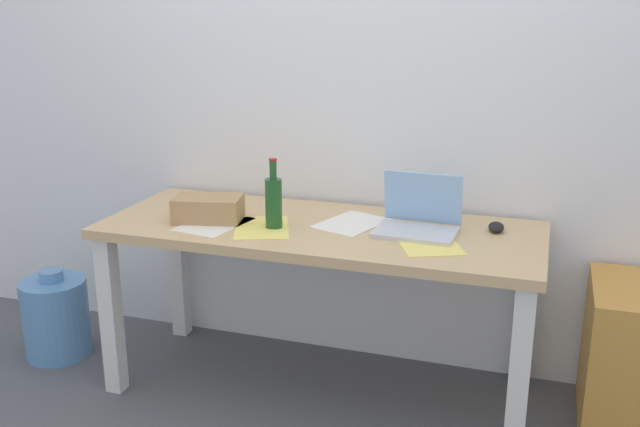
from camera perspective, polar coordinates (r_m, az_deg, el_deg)
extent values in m
plane|color=#515459|center=(3.13, 0.00, -13.72)|extent=(8.00, 8.00, 0.00)
cube|color=white|center=(3.10, 2.37, 11.40)|extent=(5.20, 0.08, 2.60)
cube|color=tan|center=(2.84, 0.00, -1.35)|extent=(1.75, 0.69, 0.04)
cube|color=silver|center=(3.08, -16.41, -7.82)|extent=(0.07, 0.07, 0.68)
cube|color=silver|center=(2.60, 15.67, -12.53)|extent=(0.07, 0.07, 0.68)
cube|color=silver|center=(3.52, -11.24, -4.32)|extent=(0.07, 0.07, 0.68)
cube|color=silver|center=(3.11, 16.24, -7.57)|extent=(0.07, 0.07, 0.68)
cube|color=silver|center=(2.74, 7.64, -1.53)|extent=(0.32, 0.22, 0.02)
cube|color=#8CB7EA|center=(2.81, 8.24, 1.28)|extent=(0.31, 0.05, 0.20)
cylinder|color=#1E5123|center=(2.79, -3.73, 0.80)|extent=(0.07, 0.07, 0.20)
cylinder|color=#1E5123|center=(2.75, -3.79, 3.51)|extent=(0.03, 0.03, 0.07)
cylinder|color=#B21E19|center=(2.74, -3.80, 4.34)|extent=(0.03, 0.03, 0.01)
ellipsoid|color=black|center=(2.84, 13.95, -1.06)|extent=(0.07, 0.11, 0.03)
cube|color=tan|center=(2.92, -8.95, 0.39)|extent=(0.30, 0.22, 0.10)
cube|color=#F4E06B|center=(2.81, -4.69, -1.13)|extent=(0.30, 0.35, 0.00)
cube|color=white|center=(2.88, -8.50, -0.85)|extent=(0.26, 0.33, 0.00)
cube|color=#F4E06B|center=(2.66, 8.63, -2.33)|extent=(0.31, 0.36, 0.00)
cube|color=white|center=(2.86, 2.55, -0.78)|extent=(0.30, 0.35, 0.00)
cylinder|color=#598CC6|center=(3.53, -20.40, -7.83)|extent=(0.30, 0.30, 0.36)
cylinder|color=#598CC6|center=(3.46, -20.74, -4.69)|extent=(0.10, 0.10, 0.05)
cube|color=#C68938|center=(3.00, 24.31, -10.60)|extent=(0.40, 0.48, 0.57)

